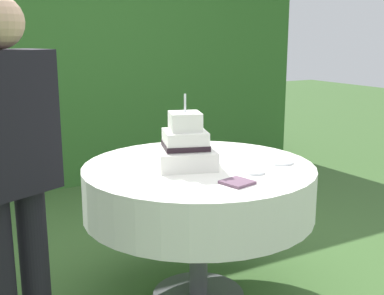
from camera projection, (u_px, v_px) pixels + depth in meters
The scene contains 7 objects.
foliage_hedge at pixel (62, 66), 4.84m from camera, with size 5.14×0.61×2.30m, color #336628.
cake_table at pixel (199, 189), 2.67m from camera, with size 1.24×1.24×0.77m.
wedding_cake at pixel (186, 146), 2.60m from camera, with size 0.38×0.38×0.39m.
serving_plate_near at pixel (280, 162), 2.69m from camera, with size 0.14×0.14×0.01m, color white.
serving_plate_far at pixel (255, 172), 2.49m from camera, with size 0.10×0.10×0.01m, color white.
napkin_stack at pixel (237, 182), 2.31m from camera, with size 0.13×0.13×0.01m, color #6B4C60.
standing_person at pixel (9, 173), 1.92m from camera, with size 0.41×0.33×1.60m.
Camera 1 is at (-1.28, -2.21, 1.46)m, focal length 46.35 mm.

